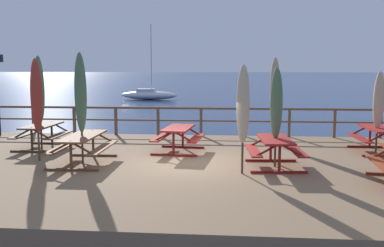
{
  "coord_description": "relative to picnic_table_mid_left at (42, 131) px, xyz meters",
  "views": [
    {
      "loc": [
        1.03,
        -11.28,
        3.32
      ],
      "look_at": [
        0.0,
        0.74,
        1.74
      ],
      "focal_mm": 39.94,
      "sensor_mm": 36.0,
      "label": 1
    }
  ],
  "objects": [
    {
      "name": "patio_umbrella_tall_mid_left",
      "position": [
        -0.01,
        -0.05,
        1.33
      ],
      "size": [
        0.32,
        0.32,
        2.96
      ],
      "color": "#4C3828",
      "rests_on": "wooden_deck"
    },
    {
      "name": "picnic_table_mid_right",
      "position": [
        2.04,
        -2.01,
        0.01
      ],
      "size": [
        1.42,
        2.19,
        0.78
      ],
      "color": "brown",
      "rests_on": "wooden_deck"
    },
    {
      "name": "patio_umbrella_tall_front",
      "position": [
        0.73,
        -1.85,
        1.25
      ],
      "size": [
        0.32,
        0.32,
        2.84
      ],
      "color": "#4C3828",
      "rests_on": "wooden_deck"
    },
    {
      "name": "patio_umbrella_tall_back_right",
      "position": [
        7.21,
        -1.99,
        1.09
      ],
      "size": [
        0.32,
        0.32,
        2.59
      ],
      "color": "#4C3828",
      "rests_on": "wooden_deck"
    },
    {
      "name": "sailboat_distant",
      "position": [
        -2.33,
        30.83,
        -0.78
      ],
      "size": [
        6.07,
        1.95,
        7.72
      ],
      "color": "silver",
      "rests_on": "ground"
    },
    {
      "name": "patio_umbrella_short_mid",
      "position": [
        6.33,
        -2.82,
        1.14
      ],
      "size": [
        0.32,
        0.32,
        2.66
      ],
      "color": "#4C3828",
      "rests_on": "wooden_deck"
    },
    {
      "name": "patio_umbrella_tall_back_left",
      "position": [
        7.5,
        1.22,
        1.3
      ],
      "size": [
        0.32,
        0.32,
        2.93
      ],
      "color": "#4C3828",
      "rests_on": "wooden_deck"
    },
    {
      "name": "patio_umbrella_tall_mid_right",
      "position": [
        10.5,
        0.17,
        1.02
      ],
      "size": [
        0.32,
        0.32,
        2.49
      ],
      "color": "#4C3828",
      "rests_on": "wooden_deck"
    },
    {
      "name": "picnic_table_back_right",
      "position": [
        7.19,
        -2.06,
        -0.0
      ],
      "size": [
        1.5,
        1.79,
        0.78
      ],
      "color": "maroon",
      "rests_on": "wooden_deck"
    },
    {
      "name": "picnic_table_front_right",
      "position": [
        4.45,
        -0.23,
        -0.0
      ],
      "size": [
        1.56,
        1.82,
        0.78
      ],
      "color": "maroon",
      "rests_on": "wooden_deck"
    },
    {
      "name": "railing_waterside_far",
      "position": [
        4.94,
        2.95,
        0.19
      ],
      "size": [
        16.63,
        0.1,
        1.09
      ],
      "color": "brown",
      "rests_on": "wooden_deck"
    },
    {
      "name": "picnic_table_mid_left",
      "position": [
        0.0,
        0.0,
        0.0
      ],
      "size": [
        1.42,
        1.83,
        0.78
      ],
      "color": "brown",
      "rests_on": "wooden_deck"
    },
    {
      "name": "patio_umbrella_short_front",
      "position": [
        2.03,
        -2.02,
        1.35
      ],
      "size": [
        0.32,
        0.32,
        2.99
      ],
      "color": "#4C3828",
      "rests_on": "wooden_deck"
    },
    {
      "name": "wooden_deck",
      "position": [
        4.94,
        -1.84,
        -0.92
      ],
      "size": [
        16.83,
        9.86,
        0.74
      ],
      "primitive_type": "cube",
      "color": "#846647",
      "rests_on": "ground"
    },
    {
      "name": "ground_plane",
      "position": [
        4.94,
        -1.84,
        -1.29
      ],
      "size": [
        600.0,
        600.0,
        0.0
      ],
      "primitive_type": "plane",
      "color": "navy"
    },
    {
      "name": "picnic_table_back_left",
      "position": [
        10.57,
        0.23,
        0.0
      ],
      "size": [
        1.42,
        1.86,
        0.78
      ],
      "color": "maroon",
      "rests_on": "wooden_deck"
    }
  ]
}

